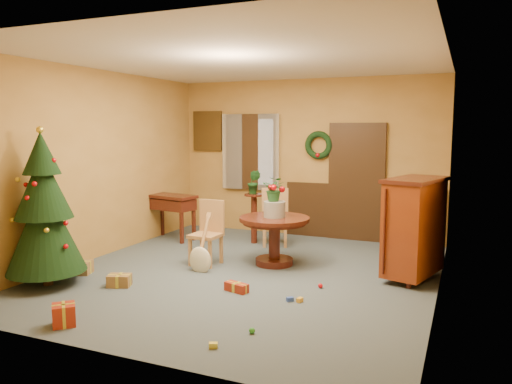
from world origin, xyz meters
The scene contains 21 objects.
room_envelope centered at (0.21, 2.70, 1.12)m, with size 5.50×5.50×5.50m.
dining_table centered at (0.19, 0.59, 0.50)m, with size 1.04×1.04×0.71m.
urn centered at (0.19, 0.59, 0.83)m, with size 0.32×0.32×0.23m, color slate.
centerpiece_plant centered at (0.19, 0.59, 1.13)m, with size 0.33×0.28×0.36m, color #1E4C23.
chair_near centered at (-0.73, 0.26, 0.51)m, with size 0.43×0.43×0.95m.
chair_far centered at (-0.20, 1.66, 0.55)m, with size 0.56×0.56×1.02m.
guitar centered at (-0.63, -0.16, 0.40)m, with size 0.34×0.16×0.80m, color beige, non-canonical shape.
plant_stand centered at (-0.63, 1.76, 0.54)m, with size 0.34×0.34×0.87m.
stand_plant centered at (-0.63, 1.76, 1.08)m, with size 0.23×0.19×0.42m, color #19471E.
christmas_tree centered at (-2.15, -1.45, 0.96)m, with size 0.98×0.98×2.03m.
writing_desk centered at (-2.13, 1.45, 0.61)m, with size 0.98×0.61×0.81m.
sideboard centered at (2.15, 0.66, 0.73)m, with size 0.83×1.17×1.36m.
gift_a centered at (-2.14, -0.91, 0.09)m, with size 0.39×0.34×0.18m.
gift_b centered at (-0.96, -2.40, 0.11)m, with size 0.31×0.31×0.22m.
gift_c centered at (-1.26, -1.14, 0.08)m, with size 0.33×0.28×0.15m.
gift_d centered at (0.21, -0.75, 0.05)m, with size 0.33×0.21×0.11m.
toy_a centered at (0.93, -0.82, 0.03)m, with size 0.08×0.05×0.05m, color #2946B1.
toy_b centered at (0.89, -1.84, 0.03)m, with size 0.06×0.06×0.06m, color #288725.
toy_c centered at (1.04, -0.80, 0.03)m, with size 0.08×0.05×0.05m, color gold.
toy_d centered at (1.13, -0.21, 0.03)m, with size 0.06×0.06×0.06m, color red.
toy_e centered at (0.69, -2.27, 0.03)m, with size 0.08×0.05×0.05m, color yellow.
Camera 1 is at (2.76, -6.13, 2.00)m, focal length 35.00 mm.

